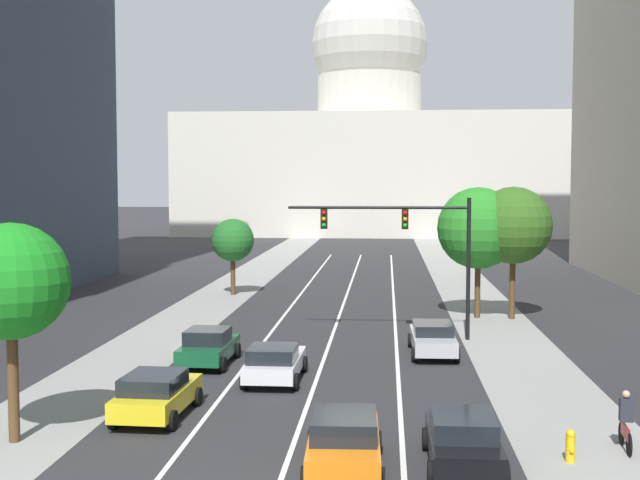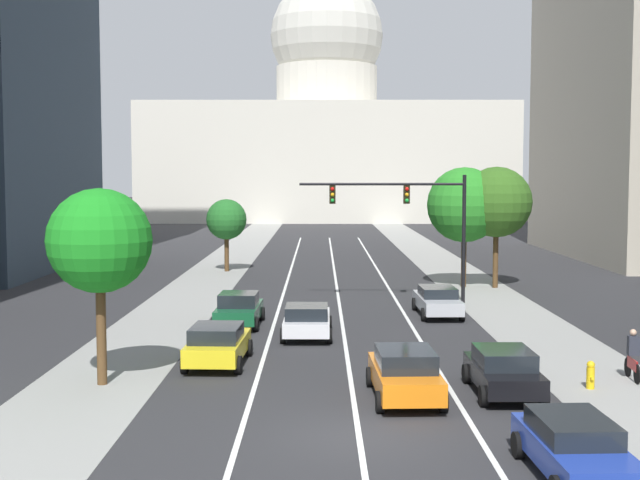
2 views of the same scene
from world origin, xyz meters
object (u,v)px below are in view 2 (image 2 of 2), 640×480
street_tree_mid_left (226,220)px  car_blue (574,446)px  car_orange (405,373)px  street_tree_far_right (464,205)px  car_green (239,309)px  car_white (307,320)px  cyclist (633,355)px  fire_hydrant (590,375)px  street_tree_mid_right (496,202)px  car_silver (437,300)px  traffic_signal_mast (411,211)px  capitol_building (326,139)px  car_yellow (217,344)px  car_black (503,370)px  street_tree_near_left (99,241)px

street_tree_mid_left → car_blue: bearing=-73.3°
car_orange → street_tree_far_right: 26.88m
car_blue → car_green: car_green is taller
car_white → cyclist: size_ratio=2.60×
fire_hydrant → street_tree_mid_right: 24.83m
car_green → street_tree_far_right: (12.40, 13.25, 4.23)m
car_silver → car_green: bearing=105.5°
traffic_signal_mast → street_tree_mid_right: size_ratio=1.19×
street_tree_far_right → capitol_building: bearing=95.6°
car_blue → car_yellow: (-9.37, 11.42, 0.04)m
car_black → fire_hydrant: (2.93, 0.67, -0.29)m
capitol_building → fire_hydrant: 104.87m
capitol_building → street_tree_near_left: size_ratio=8.47×
car_silver → street_tree_mid_right: street_tree_mid_right is taller
street_tree_mid_right → capitol_building: bearing=96.9°
car_silver → street_tree_near_left: bearing=135.5°
car_silver → car_green: 9.78m
cyclist → street_tree_mid_left: street_tree_mid_left is taller
car_silver → street_tree_mid_left: size_ratio=0.94×
car_green → street_tree_near_left: street_tree_near_left is taller
street_tree_mid_right → traffic_signal_mast: bearing=-131.8°
capitol_building → traffic_signal_mast: capitol_building is taller
car_white → street_tree_near_left: bearing=141.4°
street_tree_near_left → street_tree_far_right: size_ratio=0.88×
car_blue → car_white: bearing=18.3°
capitol_building → car_green: (-4.69, -92.56, -11.59)m
capitol_building → car_yellow: (-4.69, -100.51, -11.58)m
cyclist → car_green: bearing=57.8°
car_white → car_silver: 8.35m
street_tree_near_left → street_tree_far_right: 28.78m
street_tree_mid_right → street_tree_mid_left: 19.38m
fire_hydrant → street_tree_far_right: 25.02m
traffic_signal_mast → street_tree_mid_left: traffic_signal_mast is taller
car_black → car_silver: bearing=-0.3°
street_tree_far_right → car_blue: bearing=-95.3°
car_black → capitol_building: bearing=2.3°
capitol_building → car_black: size_ratio=12.98×
car_yellow → street_tree_far_right: bearing=-27.9°
street_tree_far_right → street_tree_mid_left: bearing=151.0°
car_white → street_tree_far_right: 18.96m
car_orange → car_blue: bearing=-157.3°
car_blue → street_tree_mid_right: street_tree_mid_right is taller
car_black → car_orange: size_ratio=0.92×
capitol_building → car_black: capitol_building is taller
traffic_signal_mast → street_tree_mid_right: bearing=48.2°
car_orange → car_blue: (3.12, -6.79, -0.06)m
car_green → fire_hydrant: size_ratio=4.68×
car_black → street_tree_near_left: size_ratio=0.65×
car_yellow → fire_hydrant: size_ratio=4.80×
traffic_signal_mast → street_tree_mid_left: (-11.42, 15.27, -1.29)m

